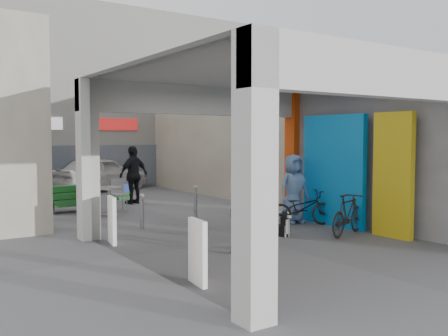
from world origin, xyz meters
TOP-DOWN VIEW (x-y plane):
  - ground at (0.00, 0.00)m, footprint 90.00×90.00m
  - arcade_canopy at (0.54, -0.82)m, footprint 6.40×6.45m
  - far_building at (-0.00, 13.99)m, footprint 18.00×4.08m
  - plaza_bldg_right at (4.50, 7.50)m, footprint 2.00×9.00m
  - bollard_left at (-1.50, 2.51)m, footprint 0.09×0.09m
  - bollard_center at (0.01, 2.48)m, footprint 0.09×0.09m
  - bollard_right at (1.51, 2.59)m, footprint 0.09×0.09m
  - advert_board_near at (-2.75, -2.26)m, footprint 0.16×0.56m
  - advert_board_far at (-2.75, 1.26)m, footprint 0.18×0.56m
  - cafe_set at (-1.51, 5.33)m, footprint 1.61×1.30m
  - produce_stand at (-2.19, 6.23)m, footprint 1.20×0.65m
  - crate_stack at (0.36, 8.20)m, footprint 0.48×0.39m
  - border_collie at (0.77, -0.16)m, footprint 0.23×0.44m
  - man_with_dog at (-0.03, -0.40)m, footprint 0.66×0.53m
  - man_back_turned at (-0.82, -0.88)m, footprint 1.02×0.94m
  - man_elderly at (2.17, 1.09)m, footprint 0.90×0.61m
  - man_crates at (0.20, 6.91)m, footprint 1.24×0.79m
  - bicycle_front at (2.05, 0.66)m, footprint 1.81×1.19m
  - bicycle_rear at (2.08, -0.86)m, footprint 1.65×0.92m
  - white_van at (0.71, 11.50)m, footprint 4.55×3.09m

SIDE VIEW (x-z plane):
  - ground at x=0.00m, z-range 0.00..0.00m
  - border_collie at x=0.77m, z-range -0.06..0.55m
  - crate_stack at x=0.36m, z-range 0.00..0.56m
  - produce_stand at x=-2.19m, z-range -0.08..0.71m
  - cafe_set at x=-1.51m, z-range -0.14..0.83m
  - bollard_left at x=-1.50m, z-range 0.00..0.83m
  - bicycle_front at x=2.05m, z-range 0.00..0.90m
  - bollard_right at x=1.51m, z-range 0.00..0.90m
  - bollard_center at x=0.01m, z-range 0.00..0.95m
  - bicycle_rear at x=2.08m, z-range 0.00..0.95m
  - advert_board_near at x=-2.75m, z-range 0.01..1.01m
  - advert_board_far at x=-2.75m, z-range 0.01..1.01m
  - white_van at x=0.71m, z-range 0.00..1.44m
  - man_with_dog at x=-0.03m, z-range 0.00..1.56m
  - man_back_turned at x=-0.82m, z-range 0.00..1.68m
  - man_elderly at x=2.17m, z-range 0.00..1.80m
  - man_crates at x=0.20m, z-range 0.00..1.96m
  - arcade_canopy at x=0.54m, z-range -0.90..5.50m
  - plaza_bldg_right at x=4.50m, z-range 0.00..5.00m
  - far_building at x=0.00m, z-range -0.01..7.99m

